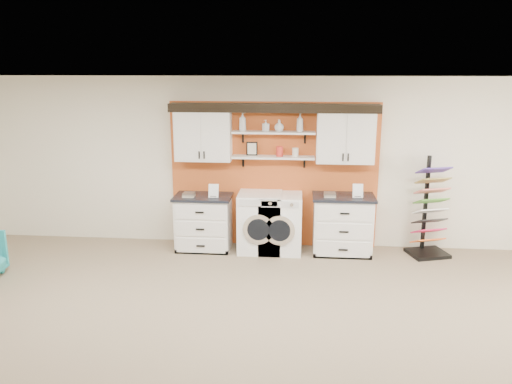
# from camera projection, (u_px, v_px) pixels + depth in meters

# --- Properties ---
(ceiling) EXTENTS (10.00, 10.00, 0.00)m
(ceiling) POSITION_uv_depth(u_px,v_px,m) (249.00, 86.00, 4.02)
(ceiling) COLOR white
(ceiling) RESTS_ON wall_back
(wall_back) EXTENTS (10.00, 0.00, 10.00)m
(wall_back) POSITION_uv_depth(u_px,v_px,m) (274.00, 163.00, 8.23)
(wall_back) COLOR #F0E6CF
(wall_back) RESTS_ON floor
(accent_panel) EXTENTS (3.40, 0.07, 2.40)m
(accent_panel) POSITION_uv_depth(u_px,v_px,m) (274.00, 175.00, 8.24)
(accent_panel) COLOR #BB5120
(accent_panel) RESTS_ON wall_back
(upper_cabinet_left) EXTENTS (0.90, 0.35, 0.84)m
(upper_cabinet_left) POSITION_uv_depth(u_px,v_px,m) (203.00, 135.00, 8.01)
(upper_cabinet_left) COLOR white
(upper_cabinet_left) RESTS_ON wall_back
(upper_cabinet_right) EXTENTS (0.90, 0.35, 0.84)m
(upper_cabinet_right) POSITION_uv_depth(u_px,v_px,m) (345.00, 136.00, 7.81)
(upper_cabinet_right) COLOR white
(upper_cabinet_right) RESTS_ON wall_back
(shelf_lower) EXTENTS (1.32, 0.28, 0.03)m
(shelf_lower) POSITION_uv_depth(u_px,v_px,m) (273.00, 157.00, 8.00)
(shelf_lower) COLOR white
(shelf_lower) RESTS_ON wall_back
(shelf_upper) EXTENTS (1.32, 0.28, 0.03)m
(shelf_upper) POSITION_uv_depth(u_px,v_px,m) (274.00, 132.00, 7.90)
(shelf_upper) COLOR white
(shelf_upper) RESTS_ON wall_back
(crown_molding) EXTENTS (3.30, 0.41, 0.13)m
(crown_molding) POSITION_uv_depth(u_px,v_px,m) (274.00, 107.00, 7.82)
(crown_molding) COLOR black
(crown_molding) RESTS_ON wall_back
(picture_frame) EXTENTS (0.18, 0.02, 0.22)m
(picture_frame) POSITION_uv_depth(u_px,v_px,m) (252.00, 149.00, 8.05)
(picture_frame) COLOR black
(picture_frame) RESTS_ON shelf_lower
(canister_red) EXTENTS (0.11, 0.11, 0.16)m
(canister_red) POSITION_uv_depth(u_px,v_px,m) (280.00, 151.00, 7.97)
(canister_red) COLOR red
(canister_red) RESTS_ON shelf_lower
(canister_cream) EXTENTS (0.10, 0.10, 0.14)m
(canister_cream) POSITION_uv_depth(u_px,v_px,m) (295.00, 152.00, 7.95)
(canister_cream) COLOR silver
(canister_cream) RESTS_ON shelf_lower
(base_cabinet_left) EXTENTS (0.93, 0.66, 0.91)m
(base_cabinet_left) POSITION_uv_depth(u_px,v_px,m) (204.00, 222.00, 8.21)
(base_cabinet_left) COLOR white
(base_cabinet_left) RESTS_ON floor
(base_cabinet_right) EXTENTS (0.98, 0.66, 0.96)m
(base_cabinet_right) POSITION_uv_depth(u_px,v_px,m) (342.00, 224.00, 8.01)
(base_cabinet_right) COLOR white
(base_cabinet_right) RESTS_ON floor
(washer) EXTENTS (0.69, 0.71, 0.97)m
(washer) POSITION_uv_depth(u_px,v_px,m) (260.00, 222.00, 8.12)
(washer) COLOR white
(washer) RESTS_ON floor
(dryer) EXTENTS (0.68, 0.71, 0.95)m
(dryer) POSITION_uv_depth(u_px,v_px,m) (280.00, 223.00, 8.09)
(dryer) COLOR white
(dryer) RESTS_ON floor
(sample_rack) EXTENTS (0.69, 0.63, 1.59)m
(sample_rack) POSITION_uv_depth(u_px,v_px,m) (429.00, 224.00, 7.92)
(sample_rack) COLOR black
(sample_rack) RESTS_ON floor
(soap_bottle_a) EXTENTS (0.13, 0.13, 0.29)m
(soap_bottle_a) POSITION_uv_depth(u_px,v_px,m) (243.00, 122.00, 7.91)
(soap_bottle_a) COLOR silver
(soap_bottle_a) RESTS_ON shelf_upper
(soap_bottle_b) EXTENTS (0.12, 0.12, 0.18)m
(soap_bottle_b) POSITION_uv_depth(u_px,v_px,m) (266.00, 126.00, 7.89)
(soap_bottle_b) COLOR silver
(soap_bottle_b) RESTS_ON shelf_upper
(soap_bottle_c) EXTENTS (0.21, 0.21, 0.19)m
(soap_bottle_c) POSITION_uv_depth(u_px,v_px,m) (279.00, 126.00, 7.87)
(soap_bottle_c) COLOR silver
(soap_bottle_c) RESTS_ON shelf_upper
(soap_bottle_d) EXTENTS (0.15, 0.15, 0.29)m
(soap_bottle_d) POSITION_uv_depth(u_px,v_px,m) (300.00, 123.00, 7.83)
(soap_bottle_d) COLOR silver
(soap_bottle_d) RESTS_ON shelf_upper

